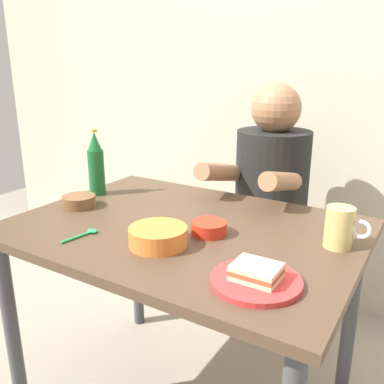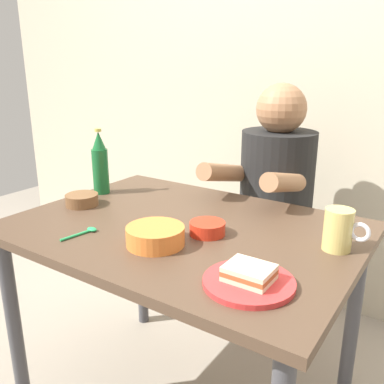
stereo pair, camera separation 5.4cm
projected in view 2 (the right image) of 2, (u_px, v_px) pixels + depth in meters
wall_back at (307, 52)px, 2.01m from camera, size 4.40×0.09×2.60m
dining_table at (184, 251)px, 1.37m from camera, size 1.10×0.80×0.74m
stool at (272, 264)px, 1.93m from camera, size 0.34×0.34×0.45m
person_seated at (276, 179)px, 1.79m from camera, size 0.33×0.56×0.72m
plate_orange at (249, 282)px, 0.98m from camera, size 0.22×0.22×0.01m
sandwich at (249, 273)px, 0.97m from camera, size 0.11×0.09×0.04m
beer_mug at (339, 230)px, 1.15m from camera, size 0.13×0.08×0.12m
beer_bottle at (100, 164)px, 1.65m from camera, size 0.06×0.06×0.26m
sauce_bowl_chili at (207, 228)px, 1.26m from camera, size 0.11×0.11×0.04m
soup_bowl_orange at (155, 235)px, 1.19m from camera, size 0.17×0.17×0.05m
condiment_bowl_brown at (82, 199)px, 1.53m from camera, size 0.12×0.12×0.04m
spoon at (86, 232)px, 1.28m from camera, size 0.04×0.12×0.01m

